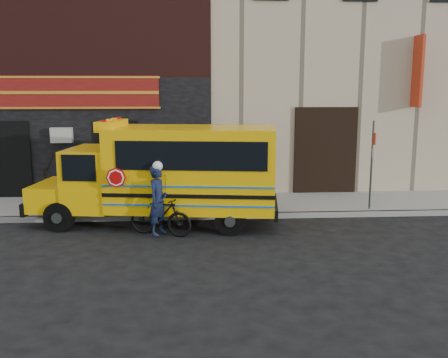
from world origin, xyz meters
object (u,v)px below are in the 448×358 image
object	(u,v)px
bicycle	(160,216)
cyclist	(158,202)
sign_pole	(372,163)
school_bus	(169,171)

from	to	relation	value
bicycle	cyclist	world-z (taller)	cyclist
bicycle	sign_pole	bearing A→B (deg)	-51.03
sign_pole	cyclist	xyz separation A→B (m)	(-6.30, -1.95, -0.67)
bicycle	school_bus	bearing A→B (deg)	11.91
school_bus	sign_pole	bearing A→B (deg)	7.53
sign_pole	bicycle	world-z (taller)	sign_pole
sign_pole	cyclist	distance (m)	6.63
school_bus	bicycle	distance (m)	1.51
bicycle	cyclist	distance (m)	0.39
sign_pole	bicycle	size ratio (longest dim) A/B	1.64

